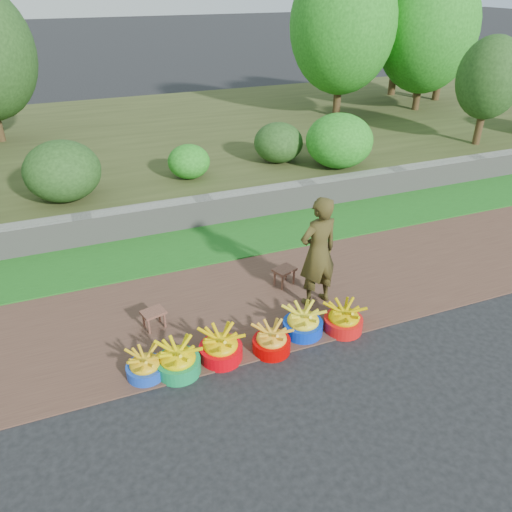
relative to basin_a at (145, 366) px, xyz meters
name	(u,v)px	position (x,y,z in m)	size (l,w,h in m)	color
ground_plane	(293,352)	(1.86, -0.26, -0.16)	(120.00, 120.00, 0.00)	black
dirt_shoulder	(258,300)	(1.86, 0.99, -0.15)	(80.00, 2.50, 0.02)	#4F3428
grass_verge	(217,242)	(1.86, 2.99, -0.14)	(80.00, 1.50, 0.04)	#1E651B
retaining_wall	(203,211)	(1.86, 3.84, 0.12)	(80.00, 0.35, 0.55)	gray
earth_bank	(153,143)	(1.86, 8.74, 0.09)	(80.00, 10.00, 0.50)	#3D451F
vegetation	(55,61)	(-0.27, 7.89, 2.42)	(34.02, 8.25, 4.41)	#3D2E17
basin_a	(145,366)	(0.00, 0.00, 0.00)	(0.47, 0.47, 0.35)	#163FB4
basin_b	(178,360)	(0.39, -0.08, 0.03)	(0.55, 0.55, 0.41)	#118445
basin_c	(221,347)	(0.95, -0.03, 0.03)	(0.55, 0.55, 0.41)	#D3000A
basin_d	(272,340)	(1.60, -0.13, 0.01)	(0.50, 0.50, 0.37)	#B50000
basin_e	(303,323)	(2.14, 0.04, 0.02)	(0.54, 0.54, 0.41)	#062FC2
basin_f	(344,319)	(2.69, -0.09, 0.02)	(0.53, 0.53, 0.40)	red
stool_left	(154,315)	(0.29, 0.89, 0.08)	(0.36, 0.30, 0.27)	brown
stool_right	(284,272)	(2.40, 1.23, 0.09)	(0.39, 0.35, 0.29)	brown
vendor_woman	(318,252)	(2.63, 0.63, 0.70)	(0.61, 0.40, 1.68)	black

